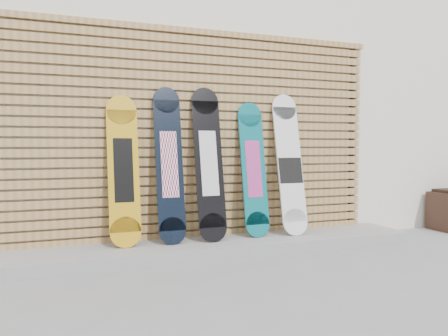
{
  "coord_description": "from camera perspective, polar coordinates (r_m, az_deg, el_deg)",
  "views": [
    {
      "loc": [
        -1.41,
        -3.45,
        1.08
      ],
      "look_at": [
        0.14,
        0.75,
        0.85
      ],
      "focal_mm": 35.0,
      "sensor_mm": 36.0,
      "label": 1
    }
  ],
  "objects": [
    {
      "name": "snowboard_0",
      "position": [
        4.29,
        -13.0,
        -0.27
      ],
      "size": [
        0.29,
        0.29,
        1.45
      ],
      "color": "gold",
      "rests_on": "concrete_step"
    },
    {
      "name": "snowboard_4",
      "position": [
        4.81,
        8.56,
        0.45
      ],
      "size": [
        0.29,
        0.35,
        1.53
      ],
      "color": "white",
      "rests_on": "concrete_step"
    },
    {
      "name": "slat_wall",
      "position": [
        4.6,
        -4.3,
        4.53
      ],
      "size": [
        4.26,
        0.08,
        2.29
      ],
      "color": "#A37944",
      "rests_on": "ground"
    },
    {
      "name": "snowboard_1",
      "position": [
        4.35,
        -7.17,
        0.49
      ],
      "size": [
        0.27,
        0.32,
        1.56
      ],
      "color": "black",
      "rests_on": "concrete_step"
    },
    {
      "name": "ground",
      "position": [
        3.88,
        2.0,
        -13.23
      ],
      "size": [
        80.0,
        80.0,
        0.0
      ],
      "primitive_type": "plane",
      "color": "gray",
      "rests_on": "ground"
    },
    {
      "name": "concrete_step",
      "position": [
        4.44,
        -3.2,
        -10.36
      ],
      "size": [
        4.6,
        0.7,
        0.12
      ],
      "primitive_type": "cube",
      "color": "gray",
      "rests_on": "ground"
    },
    {
      "name": "snowboard_3",
      "position": [
        4.66,
        3.87,
        -0.11
      ],
      "size": [
        0.27,
        0.29,
        1.43
      ],
      "color": "#0B636C",
      "rests_on": "concrete_step"
    },
    {
      "name": "building",
      "position": [
        7.24,
        -4.86,
        8.66
      ],
      "size": [
        12.0,
        5.0,
        3.6
      ],
      "primitive_type": "cube",
      "color": "silver",
      "rests_on": "ground"
    },
    {
      "name": "snowboard_2",
      "position": [
        4.45,
        -2.01,
        0.64
      ],
      "size": [
        0.29,
        0.35,
        1.57
      ],
      "color": "black",
      "rests_on": "concrete_step"
    }
  ]
}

